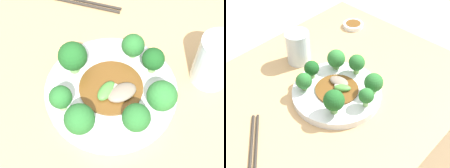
{
  "view_description": "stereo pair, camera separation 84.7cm",
  "coord_description": "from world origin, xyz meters",
  "views": [
    {
      "loc": [
        0.31,
        -0.15,
        1.25
      ],
      "look_at": [
        0.0,
        -0.03,
        0.76
      ],
      "focal_mm": 50.0,
      "sensor_mm": 36.0,
      "label": 1
    },
    {
      "loc": [
        -0.47,
        -0.47,
        1.36
      ],
      "look_at": [
        0.0,
        -0.03,
        0.76
      ],
      "focal_mm": 50.0,
      "sensor_mm": 36.0,
      "label": 2
    }
  ],
  "objects": [
    {
      "name": "table",
      "position": [
        0.0,
        0.0,
        0.36
      ],
      "size": [
        0.85,
        0.67,
        0.72
      ],
      "color": "tan",
      "rests_on": "ground_plane"
    },
    {
      "name": "plate",
      "position": [
        0.0,
        -0.03,
        0.73
      ],
      "size": [
        0.26,
        0.26,
        0.02
      ],
      "color": "silver",
      "rests_on": "table"
    },
    {
      "name": "broccoli_south",
      "position": [
        0.01,
        -0.13,
        0.78
      ],
      "size": [
        0.04,
        0.04,
        0.06
      ],
      "color": "#89B76B",
      "rests_on": "plate"
    },
    {
      "name": "broccoli_southeast",
      "position": [
        0.06,
        -0.11,
        0.78
      ],
      "size": [
        0.05,
        0.05,
        0.06
      ],
      "color": "#7AAD5B",
      "rests_on": "plate"
    },
    {
      "name": "broccoli_north",
      "position": [
        -0.01,
        0.06,
        0.78
      ],
      "size": [
        0.04,
        0.04,
        0.06
      ],
      "color": "#7AAD5B",
      "rests_on": "plate"
    },
    {
      "name": "broccoli_southwest",
      "position": [
        -0.07,
        -0.09,
        0.79
      ],
      "size": [
        0.06,
        0.06,
        0.07
      ],
      "color": "#70A356",
      "rests_on": "plate"
    },
    {
      "name": "broccoli_east",
      "position": [
        0.1,
        -0.02,
        0.78
      ],
      "size": [
        0.05,
        0.05,
        0.06
      ],
      "color": "#7AAD5B",
      "rests_on": "plate"
    },
    {
      "name": "broccoli_northwest",
      "position": [
        -0.06,
        0.04,
        0.77
      ],
      "size": [
        0.05,
        0.05,
        0.05
      ],
      "color": "#70A356",
      "rests_on": "plate"
    },
    {
      "name": "broccoli_northeast",
      "position": [
        0.07,
        0.04,
        0.78
      ],
      "size": [
        0.06,
        0.06,
        0.06
      ],
      "color": "#70A356",
      "rests_on": "plate"
    },
    {
      "name": "stirfry_center",
      "position": [
        0.01,
        -0.03,
        0.75
      ],
      "size": [
        0.12,
        0.12,
        0.02
      ],
      "color": "brown",
      "rests_on": "plate"
    },
    {
      "name": "drinking_glass",
      "position": [
        0.03,
        0.17,
        0.77
      ],
      "size": [
        0.08,
        0.08,
        0.11
      ],
      "color": "silver",
      "rests_on": "table"
    },
    {
      "name": "chopsticks",
      "position": [
        -0.28,
        -0.02,
        0.72
      ],
      "size": [
        0.16,
        0.2,
        0.01
      ],
      "color": "#2D2823",
      "rests_on": "table"
    }
  ]
}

